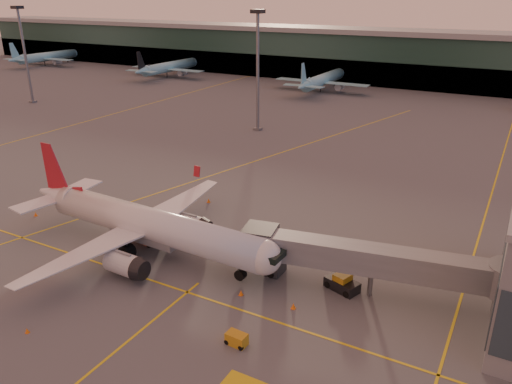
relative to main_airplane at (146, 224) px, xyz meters
The scene contains 16 objects.
ground 11.40m from the main_airplane, 66.27° to the right, with size 600.00×600.00×0.00m, color #4C4F54.
taxi_markings 34.90m from the main_airplane, 94.90° to the left, with size 100.12×173.00×0.01m.
terminal 132.06m from the main_airplane, 88.11° to the left, with size 400.00×20.00×17.60m.
mast_west_far 100.88m from the main_airplane, 148.69° to the left, with size 2.40×2.40×25.60m.
mast_west_near 59.32m from the main_airplane, 105.58° to the left, with size 2.40×2.40×25.60m.
distant_aircraft_row 109.43m from the main_airplane, 98.75° to the left, with size 290.00×34.00×13.00m.
main_airplane is the anchor object (origin of this frame).
jet_bridge 27.67m from the main_airplane, ahead, with size 28.41×8.24×5.59m.
catering_truck 3.27m from the main_airplane, 135.83° to the left, with size 5.19×2.86×3.84m.
gpu_cart 20.61m from the main_airplane, 27.74° to the right, with size 1.96×1.24×1.11m.
pushback_tug 23.58m from the main_airplane, ahead, with size 3.92×2.89×1.81m.
cone_nose 20.56m from the main_airplane, ahead, with size 0.48×0.48×0.62m.
cone_tail 20.62m from the main_airplane, behind, with size 0.46×0.46×0.58m.
cone_wing_right 17.65m from the main_airplane, 88.36° to the right, with size 0.40×0.40×0.50m.
cone_wing_left 16.47m from the main_airplane, 97.19° to the left, with size 0.50×0.50×0.63m.
cone_fwd 15.11m from the main_airplane, 10.47° to the right, with size 0.48×0.48×0.61m.
Camera 1 is at (32.44, -30.13, 28.84)m, focal length 35.00 mm.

